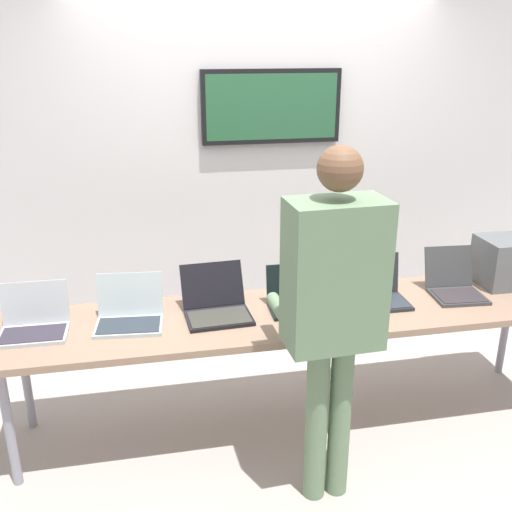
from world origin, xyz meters
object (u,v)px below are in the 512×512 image
Objects in this scene: person at (334,299)px; laptop_station_4 at (376,292)px; laptop_station_1 at (130,313)px; laptop_station_5 at (454,285)px; workbench at (296,318)px; equipment_box at (509,261)px; laptop_station_0 at (34,322)px; laptop_station_2 at (216,305)px; laptop_station_3 at (296,299)px.

laptop_station_4 is at bearing 52.94° from person.
laptop_station_5 is at bearing 0.42° from laptop_station_1.
workbench is at bearing -2.07° from laptop_station_1.
equipment_box reaches higher than workbench.
workbench is 9.16× the size of laptop_station_5.
equipment_box is (1.43, 0.13, 0.20)m from workbench.
laptop_station_5 is at bearing 0.50° from laptop_station_0.
laptop_station_0 is at bearing -177.86° from equipment_box.
laptop_station_1 reaches higher than workbench.
laptop_station_1 is at bearing 177.93° from workbench.
laptop_station_0 is 1.03× the size of laptop_station_4.
laptop_station_2 is at bearing 2.18° from laptop_station_1.
laptop_station_0 is 0.20× the size of person.
laptop_station_0 reaches higher than workbench.
laptop_station_4 is (0.96, -0.01, 0.00)m from laptop_station_2.
workbench is 10.18× the size of laptop_station_3.
laptop_station_0 is 0.50m from laptop_station_1.
laptop_station_4 is 0.94× the size of laptop_station_5.
workbench is 0.94m from laptop_station_1.
laptop_station_4 is (-0.92, -0.09, -0.09)m from equipment_box.
workbench is 1.86× the size of person.
equipment_box reaches higher than laptop_station_5.
laptop_station_2 is at bearing -177.51° from equipment_box.
equipment_box is 0.98× the size of laptop_station_1.
equipment_box is 2.87m from laptop_station_0.
laptop_station_3 is 0.18× the size of person.
laptop_station_3 is 0.90× the size of laptop_station_5.
laptop_station_2 reaches higher than laptop_station_0.
laptop_station_0 is at bearing 155.68° from person.
workbench is at bearing -6.57° from laptop_station_2.
laptop_station_2 is 0.22× the size of person.
laptop_station_5 is (1.00, -0.00, 0.01)m from laptop_station_3.
laptop_station_5 is at bearing -0.10° from laptop_station_3.
laptop_station_0 is 2.45m from laptop_station_5.
laptop_station_5 is (1.47, -0.00, 0.00)m from laptop_station_2.
laptop_station_3 is at bearing 73.90° from workbench.
laptop_station_0 is 0.98m from laptop_station_2.
laptop_station_5 reaches higher than laptop_station_2.
laptop_station_4 is (0.49, -0.01, 0.00)m from laptop_station_3.
equipment_box is at bearing 27.92° from person.
equipment_box is 1.89m from laptop_station_2.
laptop_station_0 is at bearing -179.51° from laptop_station_4.
laptop_station_1 is at bearing -179.58° from laptop_station_5.
person is (-1.43, -0.76, 0.20)m from equipment_box.
workbench is at bearing -1.08° from laptop_station_0.
laptop_station_3 is (-1.42, -0.08, -0.10)m from equipment_box.
laptop_station_1 is at bearing -177.57° from equipment_box.
laptop_station_5 is at bearing 0.51° from laptop_station_4.
laptop_station_2 is 0.96m from laptop_station_4.
laptop_station_1 is at bearing -179.03° from laptop_station_3.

